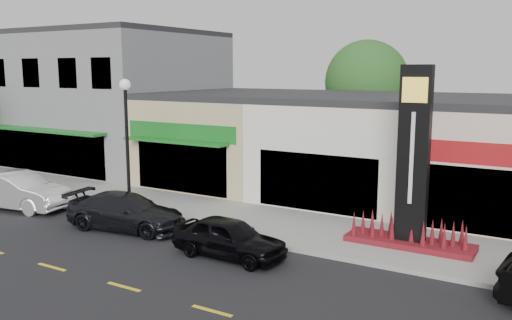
{
  "coord_description": "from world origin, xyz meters",
  "views": [
    {
      "loc": [
        7.45,
        -13.43,
        5.99
      ],
      "look_at": [
        -2.86,
        4.0,
        2.6
      ],
      "focal_mm": 38.0,
      "sensor_mm": 36.0,
      "label": 1
    }
  ],
  "objects_px": {
    "car_black_sedan": "(229,238)",
    "lamp_west_near": "(127,133)",
    "pylon_sign": "(412,184)",
    "car_white_van": "(17,191)",
    "car_dark_sedan": "(126,212)"
  },
  "relations": [
    {
      "from": "car_black_sedan",
      "to": "lamp_west_near",
      "type": "bearing_deg",
      "value": 73.96
    },
    {
      "from": "car_white_van",
      "to": "car_dark_sedan",
      "type": "xyz_separation_m",
      "value": [
        6.24,
        0.15,
        -0.12
      ]
    },
    {
      "from": "car_white_van",
      "to": "car_black_sedan",
      "type": "distance_m",
      "value": 11.31
    },
    {
      "from": "lamp_west_near",
      "to": "car_white_van",
      "type": "relative_size",
      "value": 1.12
    },
    {
      "from": "lamp_west_near",
      "to": "car_black_sedan",
      "type": "xyz_separation_m",
      "value": [
        6.19,
        -1.97,
        -2.82
      ]
    },
    {
      "from": "lamp_west_near",
      "to": "car_dark_sedan",
      "type": "bearing_deg",
      "value": -50.36
    },
    {
      "from": "car_white_van",
      "to": "car_dark_sedan",
      "type": "relative_size",
      "value": 1.03
    },
    {
      "from": "pylon_sign",
      "to": "car_black_sedan",
      "type": "distance_m",
      "value": 6.26
    },
    {
      "from": "pylon_sign",
      "to": "car_dark_sedan",
      "type": "relative_size",
      "value": 1.27
    },
    {
      "from": "pylon_sign",
      "to": "car_white_van",
      "type": "distance_m",
      "value": 16.5
    },
    {
      "from": "car_black_sedan",
      "to": "pylon_sign",
      "type": "bearing_deg",
      "value": -51.05
    },
    {
      "from": "lamp_west_near",
      "to": "car_black_sedan",
      "type": "relative_size",
      "value": 1.42
    },
    {
      "from": "car_dark_sedan",
      "to": "car_white_van",
      "type": "bearing_deg",
      "value": 83.06
    },
    {
      "from": "car_dark_sedan",
      "to": "car_black_sedan",
      "type": "height_order",
      "value": "car_dark_sedan"
    },
    {
      "from": "lamp_west_near",
      "to": "pylon_sign",
      "type": "xyz_separation_m",
      "value": [
        11.0,
        1.7,
        -1.2
      ]
    }
  ]
}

